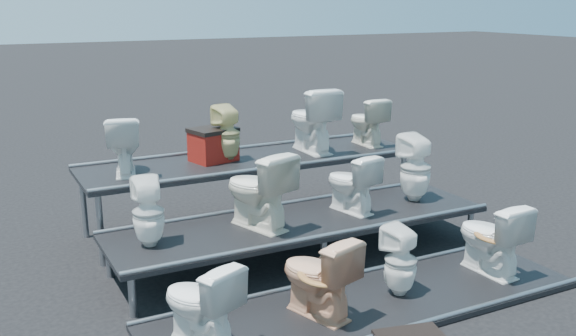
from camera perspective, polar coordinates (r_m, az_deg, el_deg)
name	(u,v)px	position (r m, az deg, el deg)	size (l,w,h in m)	color
ground	(301,259)	(7.14, 1.20, -8.08)	(80.00, 80.00, 0.00)	black
tier_front	(368,305)	(6.12, 7.14, -11.96)	(4.20, 1.20, 0.06)	black
tier_mid	(301,239)	(7.05, 1.21, -6.36)	(4.20, 1.20, 0.46)	black
tier_back	(252,191)	(8.09, -3.18, -2.09)	(4.20, 1.20, 0.86)	black
toilet_0	(200,303)	(5.28, -7.84, -11.79)	(0.40, 0.71, 0.72)	white
toilet_1	(318,276)	(5.68, 2.65, -9.53)	(0.42, 0.73, 0.75)	tan
toilet_2	(401,261)	(6.16, 9.97, -8.12)	(0.30, 0.31, 0.68)	white
toilet_3	(491,237)	(6.84, 17.57, -5.86)	(0.43, 0.75, 0.76)	white
toilet_4	(148,212)	(6.28, -12.31, -3.87)	(0.31, 0.31, 0.68)	white
toilet_5	(258,190)	(6.63, -2.71, -1.93)	(0.46, 0.80, 0.82)	silver
toilet_6	(351,183)	(7.18, 5.62, -1.31)	(0.37, 0.65, 0.67)	white
toilet_7	(416,168)	(7.67, 11.27, 0.01)	(0.36, 0.37, 0.79)	white
toilet_8	(123,145)	(7.42, -14.42, 2.01)	(0.37, 0.65, 0.67)	white
toilet_9	(227,134)	(7.78, -5.42, 3.07)	(0.31, 0.32, 0.69)	#CDC280
toilet_10	(312,119)	(8.26, 2.11, 4.33)	(0.47, 0.82, 0.84)	white
toilet_11	(367,121)	(8.73, 7.04, 4.15)	(0.36, 0.63, 0.64)	silver
red_crate	(213,146)	(7.85, -6.65, 1.91)	(0.50, 0.40, 0.36)	maroon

